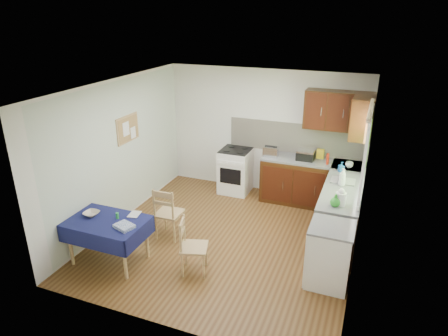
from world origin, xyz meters
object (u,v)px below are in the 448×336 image
at_px(dining_table, 107,227).
at_px(chair_near, 191,245).
at_px(sandwich_press, 306,155).
at_px(dish_rack, 343,180).
at_px(toaster, 271,152).
at_px(chair_far, 167,212).
at_px(kettle, 341,198).

bearing_deg(dining_table, chair_near, 8.85).
distance_m(chair_near, sandwich_press, 3.03).
relative_size(sandwich_press, dish_rack, 0.84).
xyz_separation_m(sandwich_press, dish_rack, (0.77, -0.81, -0.07)).
relative_size(toaster, sandwich_press, 0.87).
distance_m(toaster, sandwich_press, 0.66).
height_order(chair_far, chair_near, chair_far).
bearing_deg(dish_rack, toaster, 159.09).
bearing_deg(dining_table, sandwich_press, 51.75).
relative_size(dining_table, sandwich_press, 3.52).
bearing_deg(toaster, dining_table, -117.47).
relative_size(toaster, kettle, 1.09).
xyz_separation_m(chair_far, dish_rack, (2.58, 1.29, 0.44)).
bearing_deg(dish_rack, dining_table, -138.13).
bearing_deg(dish_rack, chair_near, -126.28).
distance_m(dining_table, dish_rack, 3.80).
xyz_separation_m(dining_table, toaster, (1.66, 2.93, 0.42)).
bearing_deg(chair_far, dining_table, 59.16).
height_order(dining_table, toaster, toaster).
relative_size(chair_near, dish_rack, 2.18).
bearing_deg(toaster, chair_far, -117.65).
height_order(sandwich_press, dish_rack, sandwich_press).
height_order(toaster, dish_rack, toaster).
xyz_separation_m(toaster, dish_rack, (1.43, -0.74, -0.08)).
distance_m(chair_far, sandwich_press, 2.82).
height_order(dish_rack, kettle, kettle).
bearing_deg(sandwich_press, dish_rack, -56.61).
height_order(chair_far, kettle, kettle).
distance_m(dish_rack, kettle, 0.88).
bearing_deg(chair_near, chair_far, 30.60).
distance_m(chair_far, kettle, 2.72).
distance_m(chair_far, dish_rack, 2.92).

